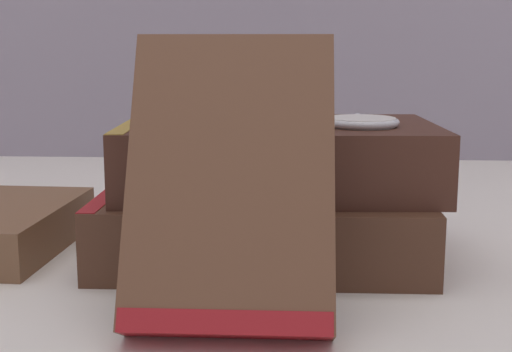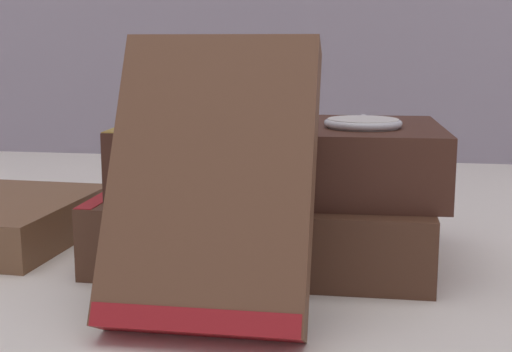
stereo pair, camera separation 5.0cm
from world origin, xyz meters
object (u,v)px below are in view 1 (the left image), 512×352
book_leaning_front (231,191)px  pocket_watch (361,122)px  book_flat_bottom (255,226)px  book_flat_top (271,157)px  reading_glasses (220,208)px

book_leaning_front → pocket_watch: 0.14m
book_flat_bottom → pocket_watch: size_ratio=4.12×
book_leaning_front → pocket_watch: book_leaning_front is taller
book_flat_top → reading_glasses: bearing=108.2°
book_flat_top → book_leaning_front: size_ratio=1.43×
book_flat_top → book_leaning_front: (-0.02, -0.13, 0.00)m
book_flat_bottom → pocket_watch: 0.10m
book_flat_top → pocket_watch: (0.06, -0.01, 0.03)m
book_flat_bottom → pocket_watch: pocket_watch is taller
book_flat_bottom → book_leaning_front: book_leaning_front is taller
reading_glasses → pocket_watch: bearing=-48.8°
reading_glasses → book_flat_bottom: bearing=-70.4°
book_flat_bottom → book_flat_top: size_ratio=1.01×
book_flat_top → pocket_watch: size_ratio=4.07×
book_flat_top → book_leaning_front: bearing=-100.2°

